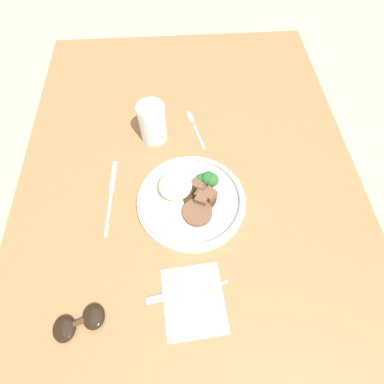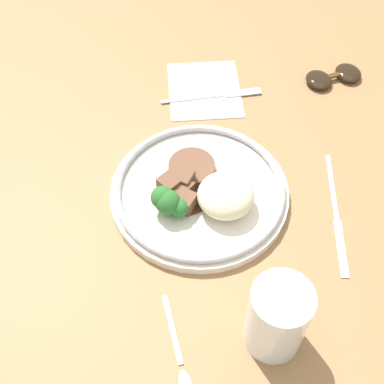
% 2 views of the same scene
% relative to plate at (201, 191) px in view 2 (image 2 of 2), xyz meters
% --- Properties ---
extents(ground_plane, '(8.00, 8.00, 0.00)m').
position_rel_plate_xyz_m(ground_plane, '(0.04, -0.00, -0.07)').
color(ground_plane, tan).
extents(dining_table, '(1.39, 0.94, 0.05)m').
position_rel_plate_xyz_m(dining_table, '(0.04, -0.00, -0.04)').
color(dining_table, olive).
rests_on(dining_table, ground).
extents(napkin, '(0.17, 0.14, 0.00)m').
position_rel_plate_xyz_m(napkin, '(-0.25, 0.01, -0.02)').
color(napkin, silver).
rests_on(napkin, dining_table).
extents(plate, '(0.28, 0.28, 0.07)m').
position_rel_plate_xyz_m(plate, '(0.00, 0.00, 0.00)').
color(plate, silver).
rests_on(plate, dining_table).
extents(juice_glass, '(0.08, 0.08, 0.12)m').
position_rel_plate_xyz_m(juice_glass, '(0.23, 0.09, 0.03)').
color(juice_glass, yellow).
rests_on(juice_glass, dining_table).
extents(fork, '(0.04, 0.19, 0.00)m').
position_rel_plate_xyz_m(fork, '(-0.24, 0.04, -0.02)').
color(fork, silver).
rests_on(fork, napkin).
extents(knife, '(0.23, 0.02, 0.00)m').
position_rel_plate_xyz_m(knife, '(0.04, 0.21, -0.02)').
color(knife, silver).
rests_on(knife, dining_table).
extents(spoon, '(0.16, 0.05, 0.01)m').
position_rel_plate_xyz_m(spoon, '(0.28, -0.03, -0.02)').
color(spoon, silver).
rests_on(spoon, dining_table).
extents(sunglasses, '(0.09, 0.12, 0.02)m').
position_rel_plate_xyz_m(sunglasses, '(-0.28, 0.25, -0.01)').
color(sunglasses, black).
rests_on(sunglasses, dining_table).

